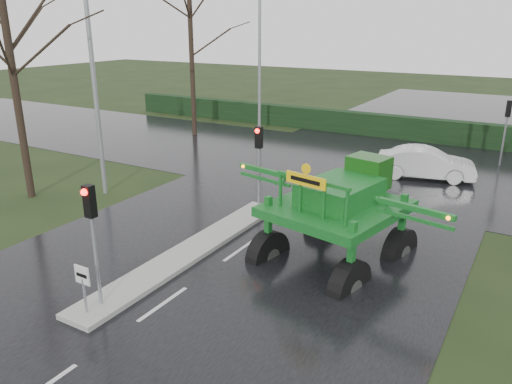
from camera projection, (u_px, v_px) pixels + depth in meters
The scene contains 15 objects.
ground at pixel (163, 305), 13.72m from camera, with size 140.00×140.00×0.00m, color black.
road_main at pixel (313, 199), 21.88m from camera, with size 14.00×80.00×0.02m, color black.
road_cross at pixel (359, 167), 26.78m from camera, with size 80.00×12.00×0.02m, color black.
median_island at pixel (192, 251), 16.77m from camera, with size 1.20×10.00×0.16m, color gray.
hedge_row at pixel (400, 127), 33.07m from camera, with size 44.00×0.90×1.50m, color black.
keep_left_sign at pixel (83, 282), 12.78m from camera, with size 0.50×0.07×1.35m.
traffic_signal_near at pixel (91, 220), 12.69m from camera, with size 0.26×0.33×3.52m.
traffic_signal_mid at pixel (259, 150), 19.62m from camera, with size 0.26×0.33×3.52m.
traffic_signal_far at pixel (507, 118), 26.10m from camera, with size 0.26×0.33×3.52m.
street_light_left_near at pixel (97, 57), 20.61m from camera, with size 3.85×0.30×10.00m.
street_light_left_far at pixel (264, 45), 32.04m from camera, with size 3.85×0.30×10.00m.
tree_left_near at pixel (11, 61), 20.37m from camera, with size 6.30×6.30×10.85m.
tree_left_far at pixel (190, 26), 32.09m from camera, with size 7.70×7.70×13.26m.
crop_sprayer at pixel (273, 196), 16.06m from camera, with size 7.72×5.51×4.38m.
white_sedan at pixel (424, 178), 24.79m from camera, with size 1.62×4.65×1.53m, color silver.
Camera 1 is at (8.28, -9.04, 7.37)m, focal length 35.00 mm.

